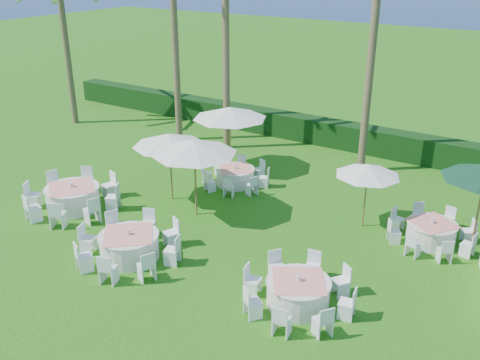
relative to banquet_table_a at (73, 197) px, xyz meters
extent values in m
plane|color=#1D550E|center=(5.29, -0.31, -0.46)|extent=(120.00, 120.00, 0.00)
cube|color=black|center=(5.29, 11.69, 0.14)|extent=(34.00, 1.00, 1.20)
cylinder|color=silver|center=(0.00, 0.00, -0.04)|extent=(1.90, 1.90, 0.83)
cylinder|color=silver|center=(0.00, 0.00, 0.38)|extent=(1.98, 1.98, 0.03)
cube|color=#FD8D7D|center=(0.00, 0.00, 0.40)|extent=(2.16, 2.16, 0.01)
cylinder|color=silver|center=(0.00, 0.00, 0.49)|extent=(0.13, 0.13, 0.18)
cube|color=white|center=(1.30, 0.72, 0.04)|extent=(0.63, 0.63, 0.99)
cube|color=white|center=(0.41, 1.43, 0.04)|extent=(0.57, 0.57, 0.99)
cube|color=white|center=(-0.72, 1.30, 0.04)|extent=(0.63, 0.63, 0.99)
cube|color=white|center=(-1.43, 0.41, 0.04)|extent=(0.57, 0.57, 0.99)
cube|color=white|center=(-1.30, -0.72, 0.04)|extent=(0.63, 0.63, 0.99)
cube|color=white|center=(-0.41, -1.43, 0.04)|extent=(0.57, 0.57, 0.99)
cube|color=white|center=(0.72, -1.30, 0.04)|extent=(0.63, 0.63, 0.99)
cube|color=white|center=(1.43, -0.41, 0.04)|extent=(0.57, 0.57, 0.99)
cylinder|color=silver|center=(4.17, -1.44, -0.07)|extent=(1.79, 1.79, 0.78)
cylinder|color=silver|center=(4.17, -1.44, 0.33)|extent=(1.86, 1.86, 0.03)
cube|color=#FD8D7D|center=(4.17, -1.44, 0.36)|extent=(2.04, 2.04, 0.01)
cylinder|color=silver|center=(4.17, -1.44, 0.44)|extent=(0.12, 0.12, 0.17)
cube|color=white|center=(5.49, -0.99, 0.01)|extent=(0.55, 0.55, 0.93)
cube|color=white|center=(4.79, -0.19, 0.01)|extent=(0.58, 0.58, 0.93)
cube|color=white|center=(3.72, -0.11, 0.01)|extent=(0.55, 0.55, 0.93)
cube|color=white|center=(2.92, -0.82, 0.01)|extent=(0.58, 0.58, 0.93)
cube|color=white|center=(2.85, -1.88, 0.01)|extent=(0.55, 0.55, 0.93)
cube|color=white|center=(3.55, -2.69, 0.01)|extent=(0.58, 0.58, 0.93)
cube|color=white|center=(4.61, -2.76, 0.01)|extent=(0.55, 0.55, 0.93)
cube|color=white|center=(5.42, -2.06, 0.01)|extent=(0.58, 0.58, 0.93)
cylinder|color=silver|center=(9.64, -0.79, -0.09)|extent=(1.67, 1.67, 0.73)
cylinder|color=silver|center=(9.64, -0.79, 0.28)|extent=(1.74, 1.74, 0.03)
cube|color=#FD8D7D|center=(9.64, -0.79, 0.31)|extent=(1.86, 1.86, 0.01)
cylinder|color=silver|center=(9.64, -0.79, 0.39)|extent=(0.12, 0.12, 0.15)
cube|color=white|center=(10.93, -0.58, -0.02)|extent=(0.47, 0.47, 0.87)
cube|color=white|center=(10.41, 0.27, -0.02)|extent=(0.57, 0.57, 0.87)
cube|color=white|center=(9.43, 0.50, -0.02)|extent=(0.47, 0.47, 0.87)
cube|color=white|center=(8.58, -0.03, -0.02)|extent=(0.57, 0.57, 0.87)
cube|color=white|center=(8.35, -1.00, -0.02)|extent=(0.47, 0.47, 0.87)
cube|color=white|center=(8.88, -1.85, -0.02)|extent=(0.57, 0.57, 0.87)
cube|color=white|center=(9.85, -2.08, -0.02)|extent=(0.47, 0.47, 0.87)
cube|color=white|center=(10.70, -1.55, -0.02)|extent=(0.57, 0.57, 0.87)
cylinder|color=silver|center=(3.80, 5.08, -0.13)|extent=(1.52, 1.52, 0.66)
cylinder|color=silver|center=(3.80, 5.08, 0.21)|extent=(1.58, 1.58, 0.03)
cube|color=#FD8D7D|center=(3.80, 5.08, 0.24)|extent=(1.74, 1.74, 0.01)
cylinder|color=silver|center=(3.80, 5.08, 0.32)|extent=(0.11, 0.11, 0.14)
cube|color=white|center=(4.91, 5.50, -0.06)|extent=(0.48, 0.48, 0.79)
cube|color=white|center=(4.28, 6.16, -0.06)|extent=(0.49, 0.49, 0.79)
cube|color=white|center=(3.38, 6.19, -0.06)|extent=(0.48, 0.48, 0.79)
cube|color=white|center=(2.72, 5.56, -0.06)|extent=(0.49, 0.49, 0.79)
cube|color=white|center=(2.70, 4.65, -0.06)|extent=(0.48, 0.48, 0.79)
cube|color=white|center=(3.32, 3.99, -0.06)|extent=(0.49, 0.49, 0.79)
cube|color=white|center=(4.23, 3.97, -0.06)|extent=(0.48, 0.48, 0.79)
cube|color=white|center=(4.89, 4.60, -0.06)|extent=(0.49, 0.49, 0.79)
cylinder|color=silver|center=(11.74, 4.56, -0.12)|extent=(1.54, 1.54, 0.67)
cylinder|color=silver|center=(11.74, 4.56, 0.22)|extent=(1.60, 1.60, 0.03)
cube|color=#FD8D7D|center=(11.74, 4.56, 0.25)|extent=(1.73, 1.73, 0.01)
cylinder|color=silver|center=(11.74, 4.56, 0.33)|extent=(0.11, 0.11, 0.14)
cube|color=white|center=(12.74, 5.22, -0.05)|extent=(0.52, 0.52, 0.80)
cube|color=white|center=(11.98, 5.73, -0.05)|extent=(0.44, 0.44, 0.80)
cube|color=white|center=(11.08, 5.56, -0.05)|extent=(0.52, 0.52, 0.80)
cube|color=white|center=(10.56, 4.80, -0.05)|extent=(0.44, 0.44, 0.80)
cube|color=white|center=(10.74, 3.90, -0.05)|extent=(0.52, 0.52, 0.80)
cube|color=white|center=(11.50, 3.38, -0.05)|extent=(0.44, 0.44, 0.80)
cube|color=white|center=(12.40, 3.55, -0.05)|extent=(0.52, 0.52, 0.80)
cube|color=white|center=(12.92, 4.31, -0.05)|extent=(0.44, 0.44, 0.80)
cylinder|color=brown|center=(2.54, 2.61, 0.81)|extent=(0.06, 0.06, 2.52)
cone|color=silver|center=(2.54, 2.61, 1.94)|extent=(2.74, 2.74, 0.45)
sphere|color=brown|center=(2.54, 2.61, 2.10)|extent=(0.10, 0.10, 0.10)
cylinder|color=brown|center=(4.11, 2.06, 0.91)|extent=(0.07, 0.07, 2.73)
cone|color=silver|center=(4.11, 2.06, 2.14)|extent=(2.99, 2.99, 0.49)
sphere|color=brown|center=(4.11, 2.06, 2.30)|extent=(0.11, 0.11, 0.11)
cylinder|color=brown|center=(2.70, 6.38, 0.88)|extent=(0.06, 0.06, 2.67)
cone|color=silver|center=(2.70, 6.38, 2.08)|extent=(3.14, 3.14, 0.48)
sphere|color=brown|center=(2.70, 6.38, 2.25)|extent=(0.11, 0.11, 0.11)
cylinder|color=brown|center=(9.48, 4.44, 0.65)|extent=(0.05, 0.05, 2.20)
cone|color=silver|center=(9.48, 4.44, 1.64)|extent=(2.18, 2.18, 0.40)
sphere|color=brown|center=(9.48, 4.44, 1.78)|extent=(0.09, 0.09, 0.09)
cylinder|color=brown|center=(12.93, 5.11, 0.89)|extent=(0.06, 0.06, 2.70)
cylinder|color=brown|center=(-1.66, 8.30, 4.88)|extent=(0.32, 0.32, 10.66)
cylinder|color=brown|center=(1.01, 8.62, 4.40)|extent=(0.32, 0.32, 9.70)
cylinder|color=brown|center=(7.56, 9.28, 6.15)|extent=(0.32, 0.32, 13.21)
cylinder|color=brown|center=(-8.36, 7.48, 3.28)|extent=(0.32, 0.32, 7.47)
camera|label=1|loc=(14.76, -11.63, 8.28)|focal=40.00mm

